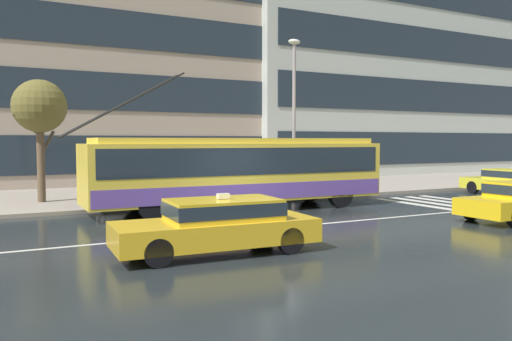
{
  "coord_description": "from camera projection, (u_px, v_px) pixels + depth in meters",
  "views": [
    {
      "loc": [
        -7.42,
        -14.44,
        2.62
      ],
      "look_at": [
        1.67,
        3.04,
        1.47
      ],
      "focal_mm": 35.88,
      "sensor_mm": 36.0,
      "label": 1
    }
  ],
  "objects": [
    {
      "name": "street_tree_bare",
      "position": [
        40.0,
        108.0,
        20.51
      ],
      "size": [
        2.13,
        2.36,
        4.94
      ],
      "color": "brown",
      "rests_on": "sidewalk_slab"
    },
    {
      "name": "crosswalk_stripe_center",
      "position": [
        444.0,
        201.0,
        22.06
      ],
      "size": [
        0.44,
        4.4,
        0.01
      ],
      "primitive_type": "cube",
      "color": "beige",
      "rests_on": "ground_plane"
    },
    {
      "name": "pedestrian_at_shelter",
      "position": [
        204.0,
        160.0,
        23.55
      ],
      "size": [
        1.42,
        1.42,
        2.0
      ],
      "color": "brown",
      "rests_on": "sidewalk_slab"
    },
    {
      "name": "pedestrian_approaching_curb",
      "position": [
        248.0,
        161.0,
        23.08
      ],
      "size": [
        1.0,
        1.0,
        1.99
      ],
      "color": "#2B1E2D",
      "rests_on": "sidewalk_slab"
    },
    {
      "name": "pedestrian_waiting_by_pole",
      "position": [
        192.0,
        162.0,
        21.43
      ],
      "size": [
        1.22,
        1.22,
        1.99
      ],
      "color": "navy",
      "rests_on": "sidewalk_slab"
    },
    {
      "name": "office_tower_corner_right",
      "position": [
        359.0,
        9.0,
        42.36
      ],
      "size": [
        24.8,
        13.53,
        27.07
      ],
      "color": "#B3B8AF",
      "rests_on": "ground_plane"
    },
    {
      "name": "lane_centre_line",
      "position": [
        272.0,
        228.0,
        15.29
      ],
      "size": [
        72.0,
        0.14,
        0.01
      ],
      "primitive_type": "cube",
      "color": "silver",
      "rests_on": "ground_plane"
    },
    {
      "name": "bus_shelter",
      "position": [
        141.0,
        158.0,
        20.7
      ],
      "size": [
        3.67,
        1.58,
        2.42
      ],
      "color": "gray",
      "rests_on": "sidewalk_slab"
    },
    {
      "name": "ground_plane",
      "position": [
        254.0,
        223.0,
        16.35
      ],
      "size": [
        160.0,
        160.0,
        0.0
      ],
      "primitive_type": "plane",
      "color": "#20272A"
    },
    {
      "name": "street_lamp",
      "position": [
        294.0,
        104.0,
        23.4
      ],
      "size": [
        0.6,
        0.32,
        7.1
      ],
      "color": "gray",
      "rests_on": "sidewalk_slab"
    },
    {
      "name": "sidewalk_slab",
      "position": [
        164.0,
        193.0,
        24.84
      ],
      "size": [
        80.0,
        10.0,
        0.14
      ],
      "primitive_type": "cube",
      "color": "gray",
      "rests_on": "ground_plane"
    },
    {
      "name": "crosswalk_stripe_inner_b",
      "position": [
        459.0,
        200.0,
        22.48
      ],
      "size": [
        0.44,
        4.4,
        0.01
      ],
      "primitive_type": "cube",
      "color": "beige",
      "rests_on": "ground_plane"
    },
    {
      "name": "crosswalk_stripe_inner_a",
      "position": [
        429.0,
        203.0,
        21.65
      ],
      "size": [
        0.44,
        4.4,
        0.01
      ],
      "primitive_type": "cube",
      "color": "beige",
      "rests_on": "ground_plane"
    },
    {
      "name": "taxi_oncoming_near",
      "position": [
        219.0,
        223.0,
        11.89
      ],
      "size": [
        4.78,
        1.97,
        1.39
      ],
      "color": "gold",
      "rests_on": "ground_plane"
    },
    {
      "name": "office_tower_corner_left",
      "position": [
        75.0,
        14.0,
        31.72
      ],
      "size": [
        25.78,
        11.06,
        20.98
      ],
      "color": "#A18F7E",
      "rests_on": "ground_plane"
    },
    {
      "name": "pedestrian_walking_past",
      "position": [
        160.0,
        176.0,
        22.52
      ],
      "size": [
        0.5,
        0.5,
        1.59
      ],
      "color": "brown",
      "rests_on": "sidewalk_slab"
    },
    {
      "name": "crosswalk_stripe_edge_near",
      "position": [
        413.0,
        204.0,
        21.23
      ],
      "size": [
        0.44,
        4.4,
        0.01
      ],
      "primitive_type": "cube",
      "color": "beige",
      "rests_on": "ground_plane"
    },
    {
      "name": "trolleybus",
      "position": [
        240.0,
        170.0,
        19.34
      ],
      "size": [
        12.13,
        2.69,
        5.01
      ],
      "color": "yellow",
      "rests_on": "ground_plane"
    }
  ]
}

